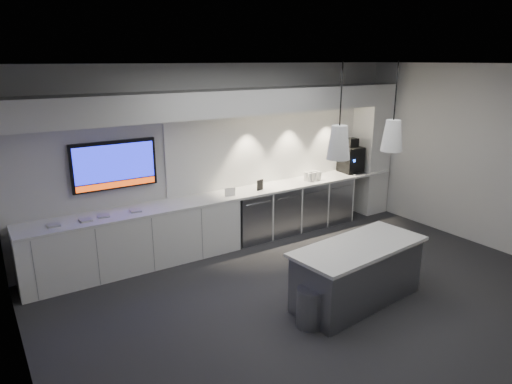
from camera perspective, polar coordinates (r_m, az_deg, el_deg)
floor at (r=6.37m, az=7.72°, el=-12.58°), size 7.00×7.00×0.00m
ceiling at (r=5.59m, az=8.92°, el=15.48°), size 7.00×7.00×0.00m
wall_back at (r=7.80m, az=-3.82°, el=4.71°), size 7.00×0.00×7.00m
wall_left at (r=4.48m, az=-28.23°, el=-6.14°), size 0.00×7.00×7.00m
wall_right at (r=8.47m, az=26.54°, el=3.95°), size 0.00×7.00×7.00m
back_counter at (r=7.68m, az=-2.56°, el=-0.23°), size 6.80×0.65×0.04m
left_base_cabinets at (r=7.16m, az=-14.75°, el=-5.84°), size 3.30×0.63×0.86m
fridge_unit_a at (r=7.94m, az=-0.96°, el=-3.10°), size 0.60×0.61×0.85m
fridge_unit_b at (r=8.27m, az=2.75°, el=-2.31°), size 0.60×0.61×0.85m
fridge_unit_c at (r=8.64m, az=6.16°, el=-1.58°), size 0.60×0.61×0.85m
fridge_unit_d at (r=9.03m, az=9.28°, el=-0.90°), size 0.60×0.61×0.85m
backsplash at (r=8.41m, az=3.43°, el=5.91°), size 4.60×0.03×1.30m
soffit at (r=7.42m, az=-2.81°, el=11.15°), size 6.90×0.60×0.40m
column at (r=9.57m, az=14.18°, el=5.18°), size 0.55×0.55×2.60m
wall_tv at (r=7.04m, az=-17.27°, el=3.24°), size 1.25×0.07×0.72m
island at (r=6.13m, az=12.57°, el=-9.85°), size 1.94×0.99×0.79m
bin at (r=5.60m, az=6.84°, el=-14.12°), size 0.42×0.42×0.48m
coffee_machine at (r=9.21m, az=11.77°, el=4.14°), size 0.41×0.57×0.68m
sign_black at (r=7.80m, az=0.50°, el=0.89°), size 0.14×0.06×0.18m
sign_white at (r=7.48m, az=-3.27°, el=0.02°), size 0.18×0.05×0.14m
cup_cluster at (r=8.49m, az=7.09°, el=1.97°), size 0.30×0.19×0.16m
tray_a at (r=6.73m, az=-23.96°, el=-3.80°), size 0.16×0.16×0.02m
tray_b at (r=6.77m, az=-20.53°, el=-3.29°), size 0.18×0.18×0.02m
tray_c at (r=6.87m, az=-18.49°, el=-2.81°), size 0.19×0.19×0.02m
tray_d at (r=6.96m, az=-14.81°, el=-2.25°), size 0.19×0.19×0.02m
pendant_left at (r=5.29m, az=10.31°, el=6.15°), size 0.27×0.27×1.09m
pendant_right at (r=5.93m, az=16.68°, el=6.80°), size 0.27×0.27×1.09m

